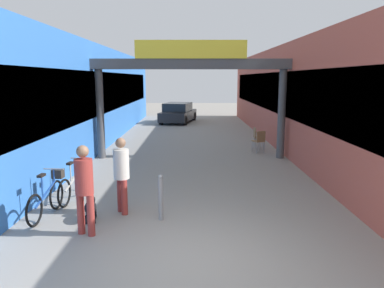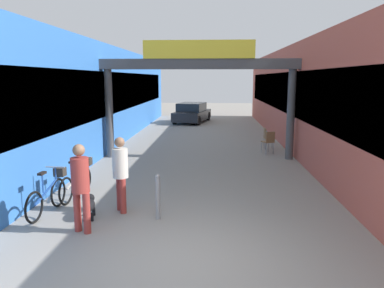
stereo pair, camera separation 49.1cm
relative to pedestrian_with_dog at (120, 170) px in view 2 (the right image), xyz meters
name	(u,v)px [view 2 (the right image)]	position (x,y,z in m)	size (l,w,h in m)	color
ground_plane	(179,263)	(1.50, -2.30, -0.97)	(80.00, 80.00, 0.00)	gray
storefront_left	(88,97)	(-3.59, 8.70, 1.17)	(3.00, 26.00, 4.28)	blue
storefront_right	(319,97)	(6.59, 8.70, 1.17)	(3.00, 26.00, 4.28)	#B25142
arcade_sign_gateway	(199,76)	(1.50, 5.81, 2.08)	(7.40, 0.47, 4.28)	#4C4C4F
pedestrian_with_dog	(120,170)	(0.00, 0.00, 0.00)	(0.47, 0.47, 1.69)	#99332D
pedestrian_companion	(80,182)	(-0.48, -1.17, 0.03)	(0.45, 0.45, 1.74)	#99332D
dog_on_leash	(89,205)	(-0.60, -0.41, -0.68)	(0.35, 0.66, 0.46)	black
bicycle_blue_nearest	(49,193)	(-1.58, -0.15, -0.53)	(0.46, 1.69, 0.98)	black
bicycle_silver_second	(78,180)	(-1.34, 0.98, -0.53)	(0.46, 1.69, 0.98)	black
bollard_post_metal	(158,196)	(0.88, -0.41, -0.47)	(0.10, 0.10, 0.98)	gray
cafe_chair_wood_nearer	(269,140)	(4.23, 6.78, -0.43)	(0.53, 0.53, 0.89)	gray
cafe_chair_wood_farther	(267,136)	(4.30, 7.79, -0.43)	(0.41, 0.41, 0.89)	gray
parked_car_black	(192,113)	(0.60, 17.31, -0.32)	(2.51, 4.27, 1.33)	black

